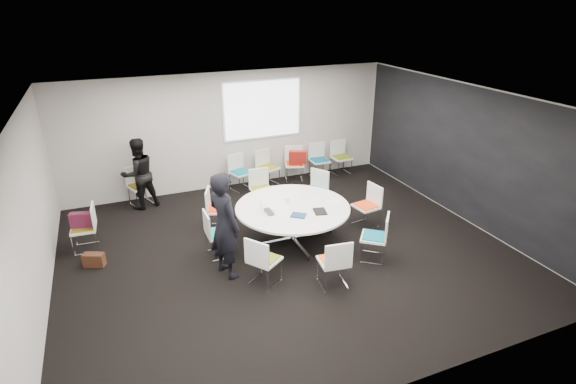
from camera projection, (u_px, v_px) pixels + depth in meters
name	position (u px, v px, depth m)	size (l,w,h in m)	color
room_shell	(291.00, 180.00, 7.89)	(8.08, 7.08, 2.88)	black
conference_table	(293.00, 216.00, 8.56)	(2.17, 2.17, 0.73)	silver
projection_screen	(263.00, 110.00, 10.89)	(1.90, 0.03, 1.35)	white
chair_ring_a	(366.00, 214.00, 9.22)	(0.51, 0.52, 0.88)	silver
chair_ring_b	(315.00, 198.00, 9.95)	(0.62, 0.63, 0.88)	silver
chair_ring_c	(262.00, 197.00, 10.01)	(0.47, 0.46, 0.88)	silver
chair_ring_d	(219.00, 217.00, 9.09)	(0.58, 0.59, 0.88)	silver
chair_ring_e	(219.00, 242.00, 8.17)	(0.45, 0.46, 0.88)	silver
chair_ring_f	(264.00, 269.00, 7.35)	(0.63, 0.63, 0.88)	silver
chair_ring_g	(334.00, 271.00, 7.30)	(0.51, 0.50, 0.88)	silver
chair_ring_h	(374.00, 245.00, 8.05)	(0.64, 0.64, 0.88)	silver
chair_back_a	(241.00, 179.00, 10.98)	(0.58, 0.58, 0.88)	silver
chair_back_b	(268.00, 174.00, 11.26)	(0.58, 0.58, 0.88)	silver
chair_back_c	(294.00, 170.00, 11.52)	(0.57, 0.57, 0.88)	silver
chair_back_d	(319.00, 167.00, 11.77)	(0.47, 0.46, 0.88)	silver
chair_back_e	(341.00, 164.00, 11.98)	(0.48, 0.47, 0.88)	silver
chair_spare_left	(86.00, 236.00, 8.35)	(0.48, 0.49, 0.88)	silver
chair_person_back	(141.00, 193.00, 10.19)	(0.59, 0.58, 0.88)	silver
person_main	(225.00, 225.00, 7.36)	(0.68, 0.44, 1.85)	black
person_back	(139.00, 174.00, 9.84)	(0.78, 0.61, 1.61)	black
laptop	(271.00, 211.00, 8.26)	(0.32, 0.21, 0.03)	#333338
laptop_lid	(261.00, 204.00, 8.25)	(0.30, 0.02, 0.22)	silver
notebook_black	(320.00, 211.00, 8.26)	(0.22, 0.30, 0.02)	black
tablet_folio	(298.00, 215.00, 8.11)	(0.26, 0.20, 0.03)	navy
papers_right	(311.00, 200.00, 8.75)	(0.30, 0.21, 0.00)	silver
papers_front	(333.00, 202.00, 8.67)	(0.30, 0.21, 0.00)	white
cup	(287.00, 200.00, 8.64)	(0.08, 0.08, 0.09)	white
phone	(322.00, 210.00, 8.33)	(0.14, 0.07, 0.01)	black
maroon_bag	(82.00, 220.00, 8.21)	(0.40, 0.14, 0.28)	#551630
brown_bag	(94.00, 260.00, 7.89)	(0.36, 0.16, 0.24)	#3E2013
red_jacket	(298.00, 157.00, 11.16)	(0.44, 0.10, 0.35)	#A11A13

